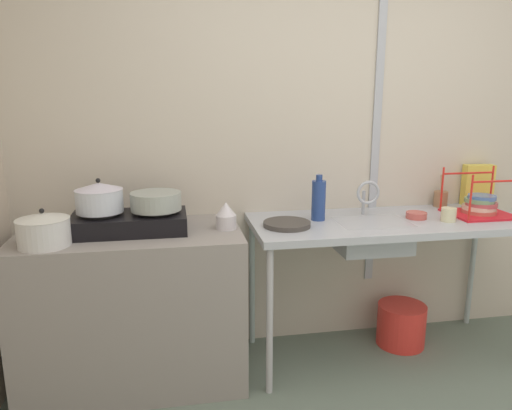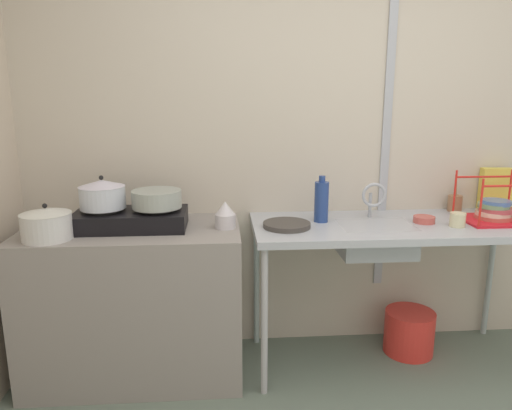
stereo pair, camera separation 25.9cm
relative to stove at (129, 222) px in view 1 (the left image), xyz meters
name	(u,v)px [view 1 (the left image)]	position (x,y,z in m)	size (l,w,h in m)	color
wall_back	(332,148)	(1.23, 0.36, 0.32)	(4.61, 0.10, 2.46)	beige
wall_metal_strip	(376,129)	(1.49, 0.30, 0.45)	(0.05, 0.01, 1.97)	#A5AAB1
counter_concrete	(134,307)	(0.00, 0.00, -0.48)	(1.17, 0.62, 0.85)	gray
counter_sink	(389,229)	(1.46, 0.00, -0.11)	(1.61, 0.62, 0.85)	#A5AAB1
stove	(129,222)	(0.00, 0.00, 0.00)	(0.59, 0.31, 0.11)	black
pot_on_left_burner	(99,197)	(-0.14, 0.00, 0.14)	(0.24, 0.24, 0.18)	silver
pot_on_right_burner	(156,201)	(0.14, 0.00, 0.11)	(0.26, 0.26, 0.09)	#969E94
pot_beside_stove	(44,230)	(-0.38, -0.17, 0.03)	(0.25, 0.25, 0.18)	silver
percolator	(226,216)	(0.51, -0.03, 0.02)	(0.11, 0.11, 0.15)	silver
sink_basin	(371,236)	(1.34, -0.03, -0.14)	(0.41, 0.29, 0.17)	#A5AAB1
faucet	(368,194)	(1.36, 0.10, 0.08)	(0.14, 0.08, 0.22)	#A5AAB1
frying_pan	(287,224)	(0.84, -0.04, -0.04)	(0.26, 0.26, 0.03)	#3C3732
dish_rack	(480,206)	(2.04, 0.00, 0.00)	(0.36, 0.31, 0.27)	red
cup_by_rack	(449,215)	(1.77, -0.10, -0.01)	(0.08, 0.08, 0.08)	beige
small_bowl_on_drainboard	(416,215)	(1.63, 0.00, -0.03)	(0.12, 0.12, 0.04)	#BC5048
bottle_by_sink	(319,200)	(1.05, 0.06, 0.07)	(0.08, 0.08, 0.26)	navy
cereal_box	(478,185)	(2.19, 0.25, 0.08)	(0.19, 0.07, 0.26)	#DECA49
utensil_jar	(441,199)	(1.93, 0.25, 0.00)	(0.08, 0.08, 0.20)	#956A48
bucket_on_floor	(401,325)	(1.63, 0.08, -0.77)	(0.30, 0.30, 0.27)	red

